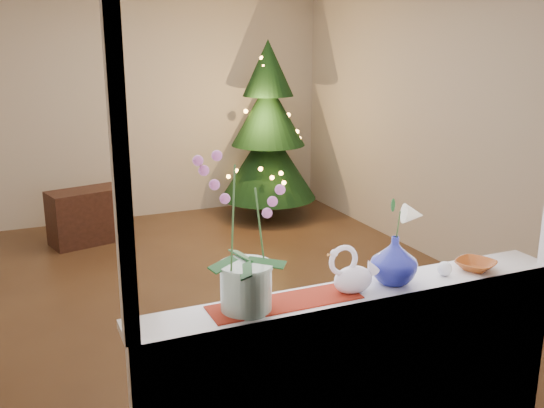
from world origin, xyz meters
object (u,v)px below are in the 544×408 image
(blue_vase, at_px, (394,257))
(side_table, at_px, (88,216))
(paperweight, at_px, (445,269))
(amber_dish, at_px, (475,266))
(orchid_pot, at_px, (245,233))
(swan, at_px, (353,269))
(xmas_tree, at_px, (268,131))

(blue_vase, distance_m, side_table, 4.26)
(blue_vase, relative_size, side_table, 0.35)
(paperweight, xyz_separation_m, amber_dish, (0.20, 0.00, -0.02))
(orchid_pot, bearing_deg, swan, -1.80)
(orchid_pot, height_order, swan, orchid_pot)
(orchid_pot, xyz_separation_m, blue_vase, (0.76, 0.00, -0.22))
(orchid_pot, relative_size, side_table, 0.93)
(orchid_pot, relative_size, paperweight, 9.72)
(orchid_pot, relative_size, amber_dish, 4.25)
(swan, distance_m, xmas_tree, 4.46)
(blue_vase, relative_size, xmas_tree, 0.13)
(xmas_tree, bearing_deg, amber_dish, -98.97)
(blue_vase, bearing_deg, amber_dish, -2.52)
(amber_dish, bearing_deg, side_table, 109.48)
(xmas_tree, bearing_deg, orchid_pot, -114.41)
(blue_vase, relative_size, paperweight, 3.71)
(orchid_pot, height_order, paperweight, orchid_pot)
(amber_dish, bearing_deg, paperweight, -179.60)
(swan, xyz_separation_m, amber_dish, (0.72, -0.00, -0.09))
(blue_vase, bearing_deg, side_table, 103.29)
(blue_vase, bearing_deg, paperweight, -4.51)
(orchid_pot, distance_m, amber_dish, 1.29)
(swan, relative_size, amber_dish, 1.59)
(swan, bearing_deg, xmas_tree, 90.30)
(paperweight, height_order, xmas_tree, xmas_tree)
(swan, height_order, paperweight, swan)
(orchid_pot, bearing_deg, blue_vase, 0.18)
(orchid_pot, distance_m, side_table, 4.20)
(paperweight, bearing_deg, orchid_pot, 178.89)
(orchid_pot, height_order, amber_dish, orchid_pot)
(swan, relative_size, xmas_tree, 0.13)
(amber_dish, distance_m, side_table, 4.40)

